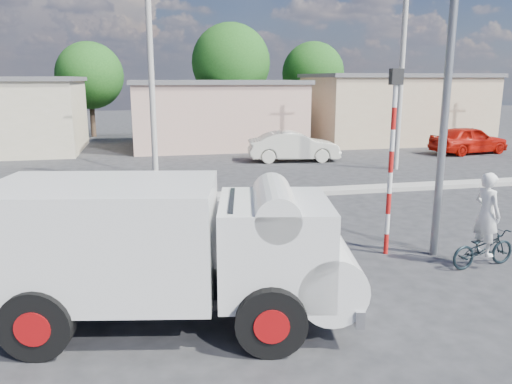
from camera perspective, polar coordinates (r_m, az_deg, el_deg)
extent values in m
plane|color=#262629|center=(10.18, 1.98, -11.18)|extent=(120.00, 120.00, 0.00)
cube|color=#99968E|center=(17.63, -4.53, -0.51)|extent=(40.00, 0.80, 0.16)
cylinder|color=black|center=(8.39, -23.78, -13.66)|extent=(1.15, 0.53, 1.10)
cylinder|color=#B70D0F|center=(8.39, -23.78, -13.66)|extent=(0.60, 0.46, 0.54)
cylinder|color=black|center=(10.19, -19.32, -8.53)|extent=(1.15, 0.53, 1.10)
cylinder|color=#B70D0F|center=(10.19, -19.32, -8.53)|extent=(0.60, 0.46, 0.54)
cylinder|color=black|center=(7.79, 1.75, -14.59)|extent=(1.15, 0.53, 1.10)
cylinder|color=#B70D0F|center=(7.79, 1.75, -14.59)|extent=(0.60, 0.46, 0.54)
cylinder|color=black|center=(9.71, 1.08, -8.85)|extent=(1.15, 0.53, 1.10)
cylinder|color=#B70D0F|center=(9.71, 1.08, -8.85)|extent=(0.60, 0.46, 0.54)
cube|color=black|center=(8.81, -10.67, -10.85)|extent=(4.79, 2.18, 0.18)
cube|color=silver|center=(8.68, -16.84, -5.04)|extent=(3.98, 2.87, 1.86)
cube|color=silver|center=(8.43, 2.09, -6.09)|extent=(2.17, 2.37, 1.56)
cylinder|color=silver|center=(8.68, 7.77, -8.82)|extent=(1.48, 2.23, 1.10)
cylinder|color=silver|center=(8.23, 2.13, -1.46)|extent=(1.09, 2.16, 0.70)
cube|color=silver|center=(8.90, 10.29, -11.14)|extent=(0.56, 2.15, 0.28)
cube|color=black|center=(8.28, -2.76, -3.17)|extent=(0.41, 1.69, 0.70)
imported|color=black|center=(12.32, 24.53, -5.85)|extent=(1.73, 0.81, 0.88)
imported|color=white|center=(12.18, 24.74, -3.65)|extent=(0.54, 0.73, 1.86)
imported|color=beige|center=(25.63, 4.33, 5.23)|extent=(4.75, 2.13, 1.52)
imported|color=#B21006|center=(30.58, 23.12, 5.51)|extent=(4.79, 2.54, 1.55)
cylinder|color=red|center=(12.49, 14.64, -5.73)|extent=(0.11, 0.11, 0.50)
cylinder|color=white|center=(12.35, 14.77, -3.53)|extent=(0.11, 0.11, 0.50)
cylinder|color=red|center=(12.22, 14.91, -1.28)|extent=(0.11, 0.11, 0.50)
cylinder|color=white|center=(12.11, 15.04, 1.01)|extent=(0.11, 0.11, 0.50)
cylinder|color=red|center=(12.02, 15.18, 3.35)|extent=(0.11, 0.11, 0.50)
cylinder|color=white|center=(11.95, 15.32, 5.71)|extent=(0.11, 0.11, 0.50)
cylinder|color=red|center=(11.90, 15.46, 8.10)|extent=(0.11, 0.11, 0.50)
cylinder|color=white|center=(11.88, 15.61, 10.50)|extent=(0.11, 0.11, 0.50)
cube|color=black|center=(11.87, 15.74, 12.57)|extent=(0.28, 0.18, 0.36)
cylinder|color=slate|center=(12.18, 21.22, 13.70)|extent=(0.18, 0.18, 9.00)
cube|color=#D0A38F|center=(31.38, -4.59, 8.72)|extent=(10.00, 7.00, 3.80)
cube|color=#59595B|center=(31.30, -4.66, 12.41)|extent=(10.30, 7.30, 0.24)
cube|color=tan|center=(35.10, 15.44, 9.06)|extent=(11.00, 7.00, 4.20)
cube|color=#59595B|center=(35.04, 15.66, 12.68)|extent=(11.30, 7.30, 0.24)
cylinder|color=#38281E|center=(38.24, -18.20, 8.62)|extent=(0.36, 0.36, 3.47)
sphere|color=#27661E|center=(38.17, -18.48, 12.51)|extent=(4.71, 4.71, 4.71)
cylinder|color=#38281E|center=(37.59, -2.84, 9.73)|extent=(0.36, 0.36, 4.20)
sphere|color=#27661E|center=(37.55, -2.89, 14.53)|extent=(5.70, 5.70, 5.70)
cylinder|color=#38281E|center=(41.28, 6.44, 9.55)|extent=(0.36, 0.36, 3.64)
sphere|color=#27661E|center=(41.22, 6.54, 13.34)|extent=(4.94, 4.94, 4.94)
cylinder|color=#99968E|center=(20.99, -11.85, 12.20)|extent=(0.24, 0.24, 8.00)
cylinder|color=#99968E|center=(23.87, 16.23, 12.02)|extent=(0.24, 0.24, 8.00)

